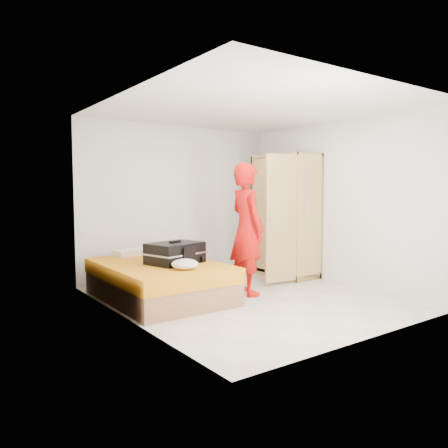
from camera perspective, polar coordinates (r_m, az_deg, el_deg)
room at (r=6.00m, az=3.50°, el=2.55°), size 4.00×4.02×2.60m
bed at (r=6.13m, az=-8.39°, el=-7.33°), size 1.42×2.02×0.50m
wardrobe at (r=7.61m, az=7.92°, el=0.68°), size 1.17×1.20×2.10m
person at (r=6.25m, az=3.01°, el=-0.65°), size 0.55×0.75×1.88m
suitcase at (r=6.00m, az=-6.39°, el=-3.79°), size 0.84×0.70×0.31m
round_cushion at (r=5.56m, az=-5.12°, el=-5.24°), size 0.34×0.34×0.13m
pillow at (r=6.82m, az=-11.96°, el=-3.65°), size 0.54×0.32×0.09m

